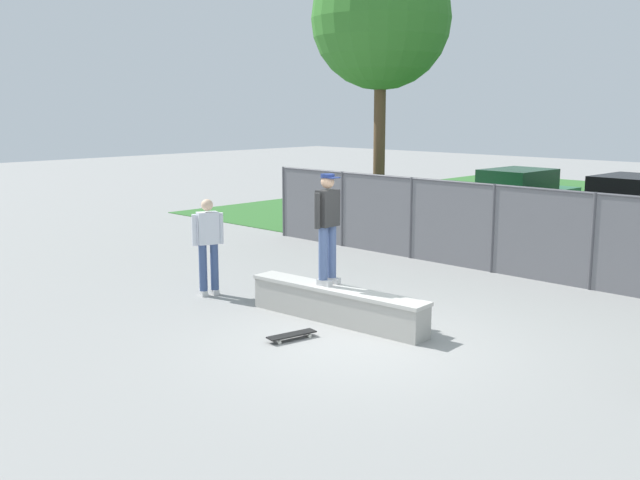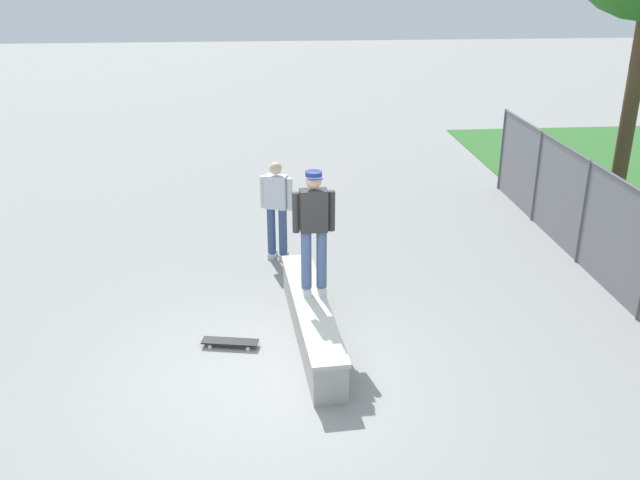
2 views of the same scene
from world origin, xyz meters
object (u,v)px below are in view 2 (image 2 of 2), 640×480
(skateboarder, at_px, (314,227))
(bystander, at_px, (277,206))
(concrete_ledge, at_px, (311,320))
(skateboard, at_px, (230,342))

(skateboarder, bearing_deg, bystander, -170.08)
(skateboarder, bearing_deg, concrete_ledge, -13.05)
(skateboard, bearing_deg, skateboarder, 108.72)
(skateboarder, distance_m, bystander, 2.73)
(skateboard, bearing_deg, bystander, 165.85)
(concrete_ledge, bearing_deg, skateboarder, 166.95)
(concrete_ledge, height_order, skateboard, concrete_ledge)
(concrete_ledge, xyz_separation_m, skateboard, (0.15, -1.16, -0.22))
(skateboard, relative_size, bystander, 0.45)
(concrete_ledge, bearing_deg, bystander, -172.18)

